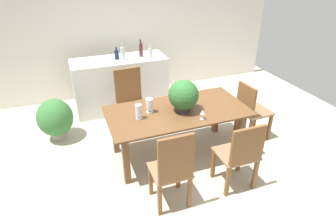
{
  "coord_description": "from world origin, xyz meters",
  "views": [
    {
      "loc": [
        -1.36,
        -3.17,
        2.62
      ],
      "look_at": [
        -0.07,
        0.22,
        0.63
      ],
      "focal_mm": 30.26,
      "sensor_mm": 36.0,
      "label": 1
    }
  ],
  "objects": [
    {
      "name": "chair_foot_end",
      "position": [
        1.24,
        0.03,
        0.53
      ],
      "size": [
        0.49,
        0.46,
        0.95
      ],
      "rotation": [
        0.0,
        0.0,
        1.63
      ],
      "color": "brown",
      "rests_on": "ground"
    },
    {
      "name": "dining_table",
      "position": [
        0.0,
        0.04,
        0.63
      ],
      "size": [
        1.97,
        1.0,
        0.74
      ],
      "color": "brown",
      "rests_on": "ground"
    },
    {
      "name": "potted_plant_floor",
      "position": [
        -1.66,
        1.1,
        0.37
      ],
      "size": [
        0.55,
        0.55,
        0.69
      ],
      "color": "#9E9384",
      "rests_on": "ground"
    },
    {
      "name": "wine_bottle_clear",
      "position": [
        -0.01,
        1.82,
        1.11
      ],
      "size": [
        0.07,
        0.07,
        0.32
      ],
      "color": "#511E28",
      "rests_on": "kitchen_counter"
    },
    {
      "name": "chair_near_right",
      "position": [
        0.44,
        -0.91,
        0.54
      ],
      "size": [
        0.47,
        0.44,
        0.96
      ],
      "rotation": [
        0.0,
        0.0,
        3.14
      ],
      "color": "brown",
      "rests_on": "ground"
    },
    {
      "name": "back_wall",
      "position": [
        0.0,
        2.6,
        1.3
      ],
      "size": [
        6.4,
        0.1,
        2.6
      ],
      "primitive_type": "cube",
      "color": "silver",
      "rests_on": "ground"
    },
    {
      "name": "chair_far_left",
      "position": [
        -0.45,
        0.99,
        0.59
      ],
      "size": [
        0.51,
        0.47,
        1.06
      ],
      "rotation": [
        0.0,
        0.0,
        0.07
      ],
      "color": "brown",
      "rests_on": "ground"
    },
    {
      "name": "ground_plane",
      "position": [
        0.0,
        0.0,
        0.0
      ],
      "size": [
        7.04,
        7.04,
        0.0
      ],
      "primitive_type": "plane",
      "color": "#BCB29E"
    },
    {
      "name": "wine_bottle_tall",
      "position": [
        -0.47,
        1.81,
        1.07
      ],
      "size": [
        0.08,
        0.08,
        0.22
      ],
      "color": "#0F1E38",
      "rests_on": "kitchen_counter"
    },
    {
      "name": "crystal_vase_left",
      "position": [
        -0.57,
        0.0,
        0.86
      ],
      "size": [
        0.09,
        0.09,
        0.21
      ],
      "color": "silver",
      "rests_on": "dining_table"
    },
    {
      "name": "wine_bottle_green",
      "position": [
        0.13,
        1.69,
        1.08
      ],
      "size": [
        0.07,
        0.07,
        0.23
      ],
      "color": "#B2BFB7",
      "rests_on": "kitchen_counter"
    },
    {
      "name": "wine_glass",
      "position": [
        0.21,
        -0.31,
        0.84
      ],
      "size": [
        0.06,
        0.06,
        0.14
      ],
      "color": "silver",
      "rests_on": "dining_table"
    },
    {
      "name": "kitchen_counter",
      "position": [
        -0.44,
        1.81,
        0.49
      ],
      "size": [
        1.74,
        0.66,
        0.99
      ],
      "primitive_type": "cube",
      "color": "silver",
      "rests_on": "ground"
    },
    {
      "name": "flower_centerpiece",
      "position": [
        0.07,
        -0.0,
        0.97
      ],
      "size": [
        0.41,
        0.41,
        0.45
      ],
      "color": "#333338",
      "rests_on": "dining_table"
    },
    {
      "name": "wine_bottle_dark",
      "position": [
        -0.37,
        1.75,
        1.11
      ],
      "size": [
        0.08,
        0.08,
        0.3
      ],
      "color": "#B2BFB7",
      "rests_on": "kitchen_counter"
    },
    {
      "name": "crystal_vase_center_near",
      "position": [
        -0.38,
        0.12,
        0.86
      ],
      "size": [
        0.1,
        0.1,
        0.21
      ],
      "color": "silver",
      "rests_on": "dining_table"
    },
    {
      "name": "chair_near_left",
      "position": [
        -0.44,
        -0.91,
        0.57
      ],
      "size": [
        0.44,
        0.42,
        1.05
      ],
      "rotation": [
        0.0,
        0.0,
        3.13
      ],
      "color": "brown",
      "rests_on": "ground"
    }
  ]
}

